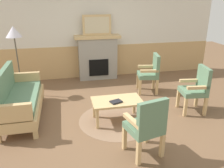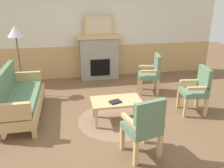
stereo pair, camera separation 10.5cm
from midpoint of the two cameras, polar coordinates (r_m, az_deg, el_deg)
name	(u,v)px [view 1 (the left image)]	position (r m, az deg, el deg)	size (l,w,h in m)	color
ground_plane	(116,114)	(4.86, 0.24, -7.51)	(14.00, 14.00, 0.00)	brown
wall_back	(96,33)	(6.91, -4.45, 12.48)	(7.20, 0.14, 2.70)	silver
fireplace	(98,57)	(6.80, -4.00, 6.69)	(1.30, 0.44, 1.28)	gray
framed_picture	(97,25)	(6.63, -4.20, 14.31)	(0.80, 0.04, 0.56)	tan
couch	(19,99)	(4.96, -22.47, -3.52)	(0.70, 1.80, 0.98)	tan
coffee_table	(117,103)	(4.48, 0.56, -4.63)	(0.96, 0.56, 0.44)	tan
round_rug	(117,120)	(4.65, 0.54, -8.88)	(1.51, 1.51, 0.01)	#896B51
book_on_table	(116,102)	(4.35, 0.31, -4.38)	(0.21, 0.15, 0.03)	black
armchair_near_fireplace	(197,87)	(5.08, 19.58, -0.81)	(0.53, 0.53, 0.98)	tan
armchair_by_window_left	(151,72)	(5.87, 9.00, 3.02)	(0.56, 0.56, 0.98)	tan
armchair_front_left	(147,125)	(3.48, 7.67, -9.94)	(0.58, 0.58, 0.98)	tan
floor_lamp_by_couch	(14,36)	(5.88, -23.48, 10.76)	(0.36, 0.36, 1.68)	#332D28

